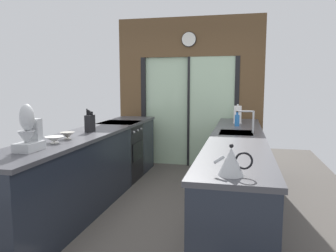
{
  "coord_description": "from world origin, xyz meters",
  "views": [
    {
      "loc": [
        0.95,
        -3.5,
        1.51
      ],
      "look_at": [
        -0.0,
        0.67,
        0.96
      ],
      "focal_mm": 34.77,
      "sensor_mm": 36.0,
      "label": 1
    }
  ],
  "objects_px": {
    "oven_range": "(120,151)",
    "soap_bottle": "(237,120)",
    "stand_mixer": "(29,133)",
    "mixing_bowl_near": "(54,139)",
    "mixing_bowl_far": "(68,135)",
    "knife_block": "(90,123)",
    "paper_towel_roll": "(238,115)",
    "kettle": "(231,161)"
  },
  "relations": [
    {
      "from": "stand_mixer",
      "to": "soap_bottle",
      "type": "height_order",
      "value": "stand_mixer"
    },
    {
      "from": "stand_mixer",
      "to": "mixing_bowl_far",
      "type": "bearing_deg",
      "value": 90.0
    },
    {
      "from": "knife_block",
      "to": "soap_bottle",
      "type": "bearing_deg",
      "value": 28.71
    },
    {
      "from": "mixing_bowl_far",
      "to": "stand_mixer",
      "type": "bearing_deg",
      "value": -90.0
    },
    {
      "from": "oven_range",
      "to": "kettle",
      "type": "bearing_deg",
      "value": -55.73
    },
    {
      "from": "knife_block",
      "to": "stand_mixer",
      "type": "bearing_deg",
      "value": -89.99
    },
    {
      "from": "mixing_bowl_near",
      "to": "stand_mixer",
      "type": "bearing_deg",
      "value": -90.0
    },
    {
      "from": "stand_mixer",
      "to": "kettle",
      "type": "bearing_deg",
      "value": -12.52
    },
    {
      "from": "oven_range",
      "to": "paper_towel_roll",
      "type": "distance_m",
      "value": 1.91
    },
    {
      "from": "oven_range",
      "to": "mixing_bowl_near",
      "type": "height_order",
      "value": "mixing_bowl_near"
    },
    {
      "from": "mixing_bowl_near",
      "to": "mixing_bowl_far",
      "type": "distance_m",
      "value": 0.26
    },
    {
      "from": "oven_range",
      "to": "kettle",
      "type": "xyz_separation_m",
      "value": [
        1.8,
        -2.64,
        0.56
      ]
    },
    {
      "from": "soap_bottle",
      "to": "stand_mixer",
      "type": "bearing_deg",
      "value": -129.37
    },
    {
      "from": "mixing_bowl_near",
      "to": "knife_block",
      "type": "xyz_separation_m",
      "value": [
        -0.0,
        0.8,
        0.07
      ]
    },
    {
      "from": "mixing_bowl_far",
      "to": "kettle",
      "type": "distance_m",
      "value": 2.07
    },
    {
      "from": "knife_block",
      "to": "kettle",
      "type": "distance_m",
      "value": 2.39
    },
    {
      "from": "soap_bottle",
      "to": "paper_towel_roll",
      "type": "xyz_separation_m",
      "value": [
        0.0,
        0.32,
        0.04
      ]
    },
    {
      "from": "mixing_bowl_near",
      "to": "paper_towel_roll",
      "type": "xyz_separation_m",
      "value": [
        1.78,
        2.09,
        0.1
      ]
    },
    {
      "from": "mixing_bowl_far",
      "to": "soap_bottle",
      "type": "xyz_separation_m",
      "value": [
        1.78,
        1.52,
        0.05
      ]
    },
    {
      "from": "mixing_bowl_near",
      "to": "paper_towel_roll",
      "type": "relative_size",
      "value": 0.63
    },
    {
      "from": "knife_block",
      "to": "soap_bottle",
      "type": "distance_m",
      "value": 2.03
    },
    {
      "from": "oven_range",
      "to": "soap_bottle",
      "type": "bearing_deg",
      "value": -2.47
    },
    {
      "from": "mixing_bowl_near",
      "to": "mixing_bowl_far",
      "type": "height_order",
      "value": "mixing_bowl_far"
    },
    {
      "from": "mixing_bowl_near",
      "to": "stand_mixer",
      "type": "height_order",
      "value": "stand_mixer"
    },
    {
      "from": "oven_range",
      "to": "knife_block",
      "type": "xyz_separation_m",
      "value": [
        0.02,
        -1.05,
        0.57
      ]
    },
    {
      "from": "oven_range",
      "to": "soap_bottle",
      "type": "height_order",
      "value": "soap_bottle"
    },
    {
      "from": "oven_range",
      "to": "mixing_bowl_far",
      "type": "relative_size",
      "value": 5.83
    },
    {
      "from": "mixing_bowl_far",
      "to": "paper_towel_roll",
      "type": "distance_m",
      "value": 2.56
    },
    {
      "from": "oven_range",
      "to": "mixing_bowl_far",
      "type": "distance_m",
      "value": 1.67
    },
    {
      "from": "mixing_bowl_near",
      "to": "stand_mixer",
      "type": "xyz_separation_m",
      "value": [
        0.0,
        -0.4,
        0.12
      ]
    },
    {
      "from": "stand_mixer",
      "to": "paper_towel_roll",
      "type": "xyz_separation_m",
      "value": [
        1.78,
        2.49,
        -0.03
      ]
    },
    {
      "from": "kettle",
      "to": "paper_towel_roll",
      "type": "relative_size",
      "value": 0.87
    },
    {
      "from": "kettle",
      "to": "paper_towel_roll",
      "type": "bearing_deg",
      "value": 90.04
    },
    {
      "from": "mixing_bowl_near",
      "to": "paper_towel_roll",
      "type": "bearing_deg",
      "value": 49.59
    },
    {
      "from": "mixing_bowl_far",
      "to": "paper_towel_roll",
      "type": "height_order",
      "value": "paper_towel_roll"
    },
    {
      "from": "oven_range",
      "to": "mixing_bowl_near",
      "type": "distance_m",
      "value": 1.92
    },
    {
      "from": "kettle",
      "to": "knife_block",
      "type": "bearing_deg",
      "value": 138.27
    },
    {
      "from": "knife_block",
      "to": "paper_towel_roll",
      "type": "height_order",
      "value": "paper_towel_roll"
    },
    {
      "from": "stand_mixer",
      "to": "kettle",
      "type": "height_order",
      "value": "stand_mixer"
    },
    {
      "from": "soap_bottle",
      "to": "oven_range",
      "type": "bearing_deg",
      "value": 177.53
    },
    {
      "from": "kettle",
      "to": "mixing_bowl_far",
      "type": "bearing_deg",
      "value": 149.54
    },
    {
      "from": "mixing_bowl_near",
      "to": "stand_mixer",
      "type": "distance_m",
      "value": 0.42
    }
  ]
}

